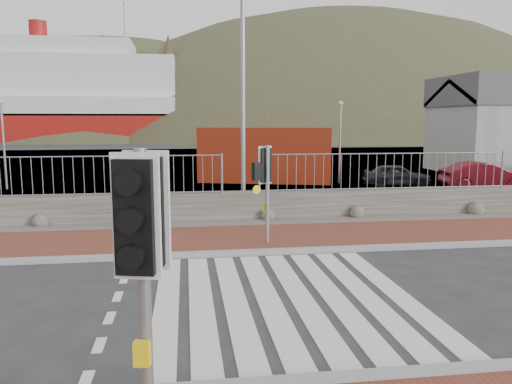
{
  "coord_description": "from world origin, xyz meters",
  "views": [
    {
      "loc": [
        -1.72,
        -8.49,
        3.2
      ],
      "look_at": [
        -0.1,
        3.0,
        1.52
      ],
      "focal_mm": 35.0,
      "sensor_mm": 36.0,
      "label": 1
    }
  ],
  "objects": [
    {
      "name": "ground",
      "position": [
        0.0,
        0.0,
        0.0
      ],
      "size": [
        220.0,
        220.0,
        0.0
      ],
      "primitive_type": "plane",
      "color": "#28282B",
      "rests_on": "ground"
    },
    {
      "name": "sidewalk_far",
      "position": [
        0.0,
        4.5,
        0.04
      ],
      "size": [
        40.0,
        3.0,
        0.08
      ],
      "primitive_type": "cube",
      "color": "brown",
      "rests_on": "ground"
    },
    {
      "name": "kerb_near",
      "position": [
        0.0,
        -3.0,
        0.05
      ],
      "size": [
        40.0,
        0.25,
        0.12
      ],
      "primitive_type": "cube",
      "color": "gray",
      "rests_on": "ground"
    },
    {
      "name": "kerb_far",
      "position": [
        0.0,
        3.0,
        0.05
      ],
      "size": [
        40.0,
        0.25,
        0.12
      ],
      "primitive_type": "cube",
      "color": "gray",
      "rests_on": "ground"
    },
    {
      "name": "zebra_crossing",
      "position": [
        -0.0,
        0.0,
        0.01
      ],
      "size": [
        4.62,
        5.6,
        0.01
      ],
      "color": "silver",
      "rests_on": "ground"
    },
    {
      "name": "gravel_strip",
      "position": [
        0.0,
        6.5,
        0.03
      ],
      "size": [
        40.0,
        1.5,
        0.06
      ],
      "primitive_type": "cube",
      "color": "#59544C",
      "rests_on": "ground"
    },
    {
      "name": "stone_wall",
      "position": [
        0.0,
        7.3,
        0.45
      ],
      "size": [
        40.0,
        0.6,
        0.9
      ],
      "primitive_type": "cube",
      "color": "#4D463F",
      "rests_on": "ground"
    },
    {
      "name": "railing",
      "position": [
        0.0,
        7.15,
        1.82
      ],
      "size": [
        18.07,
        0.07,
        1.22
      ],
      "color": "gray",
      "rests_on": "stone_wall"
    },
    {
      "name": "quay",
      "position": [
        0.0,
        27.9,
        0.0
      ],
      "size": [
        120.0,
        40.0,
        0.5
      ],
      "primitive_type": "cube",
      "color": "#4C4C4F",
      "rests_on": "ground"
    },
    {
      "name": "water",
      "position": [
        0.0,
        62.9,
        0.0
      ],
      "size": [
        220.0,
        50.0,
        0.05
      ],
      "primitive_type": "cube",
      "color": "#3F4C54",
      "rests_on": "ground"
    },
    {
      "name": "ferry",
      "position": [
        -24.65,
        67.9,
        5.36
      ],
      "size": [
        50.0,
        16.0,
        20.0
      ],
      "color": "maroon",
      "rests_on": "ground"
    },
    {
      "name": "hills_backdrop",
      "position": [
        6.74,
        87.9,
        -23.05
      ],
      "size": [
        254.0,
        90.0,
        100.0
      ],
      "color": "#303721",
      "rests_on": "ground"
    },
    {
      "name": "traffic_signal_near",
      "position": [
        -2.12,
        -4.02,
        2.13
      ],
      "size": [
        0.47,
        0.35,
        2.95
      ],
      "rotation": [
        0.0,
        0.0,
        -0.24
      ],
      "color": "gray",
      "rests_on": "ground"
    },
    {
      "name": "traffic_signal_far",
      "position": [
        0.29,
        3.87,
        1.85
      ],
      "size": [
        0.63,
        0.4,
        2.56
      ],
      "rotation": [
        0.0,
        0.0,
        3.53
      ],
      "color": "gray",
      "rests_on": "ground"
    },
    {
      "name": "streetlight",
      "position": [
        0.34,
        8.12,
        5.17
      ],
      "size": [
        1.95,
        0.48,
        9.19
      ],
      "rotation": [
        0.0,
        0.0,
        0.15
      ],
      "color": "gray",
      "rests_on": "ground"
    },
    {
      "name": "shipping_container",
      "position": [
        2.48,
        17.4,
        1.41
      ],
      "size": [
        7.28,
        4.6,
        2.82
      ],
      "primitive_type": "cube",
      "rotation": [
        0.0,
        0.0,
        -0.28
      ],
      "color": "maroon",
      "rests_on": "ground"
    },
    {
      "name": "car_a",
      "position": [
        8.4,
        14.34,
        0.55
      ],
      "size": [
        3.42,
        2.03,
        1.09
      ],
      "primitive_type": "imported",
      "rotation": [
        0.0,
        0.0,
        1.33
      ],
      "color": "black",
      "rests_on": "ground"
    },
    {
      "name": "car_b",
      "position": [
        11.95,
        12.74,
        0.63
      ],
      "size": [
        4.01,
        1.93,
        1.27
      ],
      "primitive_type": "imported",
      "rotation": [
        0.0,
        0.0,
        1.41
      ],
      "color": "#580C15",
      "rests_on": "ground"
    }
  ]
}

